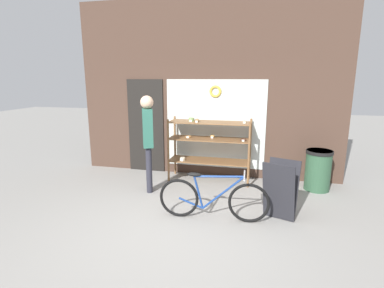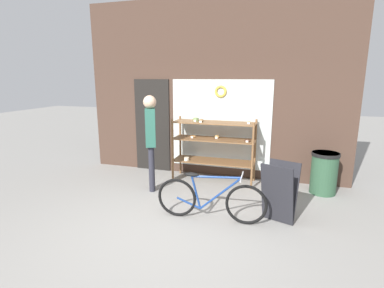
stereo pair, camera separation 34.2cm
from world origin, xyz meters
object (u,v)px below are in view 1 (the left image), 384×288
bicycle (213,199)px  pedestrian (148,135)px  sandwich_board (280,190)px  trash_bin (318,169)px  display_case (209,142)px

bicycle → pedestrian: pedestrian is taller
sandwich_board → trash_bin: bearing=81.4°
bicycle → pedestrian: size_ratio=0.93×
display_case → pedestrian: size_ratio=0.93×
display_case → trash_bin: size_ratio=2.14×
pedestrian → trash_bin: bearing=-98.8°
display_case → trash_bin: display_case is taller
trash_bin → sandwich_board: bearing=-118.3°
display_case → bicycle: (0.37, -1.76, -0.50)m
bicycle → pedestrian: 1.79m
display_case → sandwich_board: 2.07m
trash_bin → display_case: bearing=178.3°
bicycle → trash_bin: 2.46m
bicycle → pedestrian: bearing=144.8°
sandwich_board → pedestrian: 2.52m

